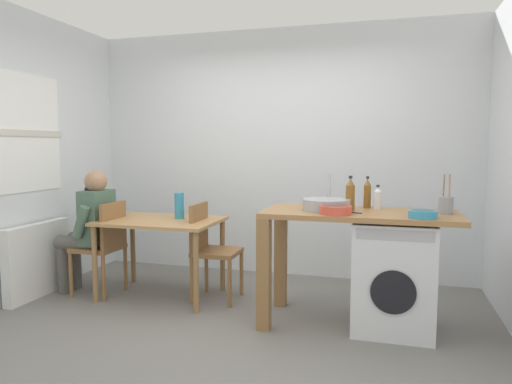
{
  "coord_description": "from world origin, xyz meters",
  "views": [
    {
      "loc": [
        1.17,
        -3.31,
        1.43
      ],
      "look_at": [
        0.1,
        0.45,
        1.04
      ],
      "focal_mm": 32.66,
      "sensor_mm": 36.0,
      "label": 1
    }
  ],
  "objects_px": {
    "dining_table": "(161,230)",
    "colander": "(423,214)",
    "bottle_clear_small": "(378,198)",
    "utensil_crock": "(446,205)",
    "chair_opposite": "(210,246)",
    "vase": "(179,206)",
    "seated_person": "(90,225)",
    "bottle_tall_green": "(350,195)",
    "mixing_bowl": "(336,209)",
    "bottle_squat_brown": "(367,194)",
    "washing_machine": "(393,275)",
    "chair_person_seat": "(105,242)"
  },
  "relations": [
    {
      "from": "utensil_crock",
      "to": "colander",
      "type": "xyz_separation_m",
      "value": [
        -0.18,
        -0.27,
        -0.04
      ]
    },
    {
      "from": "washing_machine",
      "to": "bottle_tall_green",
      "type": "xyz_separation_m",
      "value": [
        -0.34,
        0.06,
        0.61
      ]
    },
    {
      "from": "bottle_squat_brown",
      "to": "bottle_clear_small",
      "type": "distance_m",
      "value": 0.11
    },
    {
      "from": "utensil_crock",
      "to": "colander",
      "type": "bearing_deg",
      "value": -123.7
    },
    {
      "from": "washing_machine",
      "to": "bottle_squat_brown",
      "type": "relative_size",
      "value": 3.29
    },
    {
      "from": "bottle_squat_brown",
      "to": "bottle_clear_small",
      "type": "relative_size",
      "value": 1.33
    },
    {
      "from": "bottle_tall_green",
      "to": "vase",
      "type": "height_order",
      "value": "bottle_tall_green"
    },
    {
      "from": "chair_person_seat",
      "to": "washing_machine",
      "type": "distance_m",
      "value": 2.66
    },
    {
      "from": "bottle_clear_small",
      "to": "chair_opposite",
      "type": "bearing_deg",
      "value": 175.95
    },
    {
      "from": "bottle_tall_green",
      "to": "bottle_squat_brown",
      "type": "bearing_deg",
      "value": 54.22
    },
    {
      "from": "washing_machine",
      "to": "colander",
      "type": "height_order",
      "value": "colander"
    },
    {
      "from": "seated_person",
      "to": "bottle_squat_brown",
      "type": "xyz_separation_m",
      "value": [
        2.6,
        0.1,
        0.37
      ]
    },
    {
      "from": "dining_table",
      "to": "washing_machine",
      "type": "distance_m",
      "value": 2.14
    },
    {
      "from": "mixing_bowl",
      "to": "utensil_crock",
      "type": "xyz_separation_m",
      "value": [
        0.8,
        0.25,
        0.03
      ]
    },
    {
      "from": "washing_machine",
      "to": "chair_opposite",
      "type": "bearing_deg",
      "value": 170.14
    },
    {
      "from": "bottle_squat_brown",
      "to": "utensil_crock",
      "type": "xyz_separation_m",
      "value": [
        0.59,
        -0.18,
        -0.05
      ]
    },
    {
      "from": "dining_table",
      "to": "bottle_clear_small",
      "type": "height_order",
      "value": "bottle_clear_small"
    },
    {
      "from": "bottle_squat_brown",
      "to": "colander",
      "type": "height_order",
      "value": "bottle_squat_brown"
    },
    {
      "from": "bottle_clear_small",
      "to": "utensil_crock",
      "type": "distance_m",
      "value": 0.52
    },
    {
      "from": "chair_opposite",
      "to": "utensil_crock",
      "type": "relative_size",
      "value": 3.0
    },
    {
      "from": "seated_person",
      "to": "utensil_crock",
      "type": "xyz_separation_m",
      "value": [
        3.19,
        -0.09,
        0.32
      ]
    },
    {
      "from": "dining_table",
      "to": "chair_person_seat",
      "type": "height_order",
      "value": "chair_person_seat"
    },
    {
      "from": "vase",
      "to": "colander",
      "type": "bearing_deg",
      "value": -14.42
    },
    {
      "from": "vase",
      "to": "mixing_bowl",
      "type": "bearing_deg",
      "value": -19.15
    },
    {
      "from": "chair_opposite",
      "to": "colander",
      "type": "distance_m",
      "value": 1.95
    },
    {
      "from": "seated_person",
      "to": "washing_machine",
      "type": "height_order",
      "value": "seated_person"
    },
    {
      "from": "washing_machine",
      "to": "mixing_bowl",
      "type": "xyz_separation_m",
      "value": [
        -0.43,
        -0.2,
        0.53
      ]
    },
    {
      "from": "utensil_crock",
      "to": "colander",
      "type": "height_order",
      "value": "utensil_crock"
    },
    {
      "from": "mixing_bowl",
      "to": "utensil_crock",
      "type": "distance_m",
      "value": 0.84
    },
    {
      "from": "chair_person_seat",
      "to": "washing_machine",
      "type": "xyz_separation_m",
      "value": [
        2.66,
        -0.13,
        -0.08
      ]
    },
    {
      "from": "chair_opposite",
      "to": "bottle_squat_brown",
      "type": "xyz_separation_m",
      "value": [
        1.42,
        -0.05,
        0.53
      ]
    },
    {
      "from": "utensil_crock",
      "to": "dining_table",
      "type": "bearing_deg",
      "value": 175.78
    },
    {
      "from": "chair_opposite",
      "to": "bottle_clear_small",
      "type": "bearing_deg",
      "value": 85.26
    },
    {
      "from": "dining_table",
      "to": "mixing_bowl",
      "type": "relative_size",
      "value": 4.64
    },
    {
      "from": "mixing_bowl",
      "to": "utensil_crock",
      "type": "relative_size",
      "value": 0.79
    },
    {
      "from": "seated_person",
      "to": "colander",
      "type": "distance_m",
      "value": 3.04
    },
    {
      "from": "chair_person_seat",
      "to": "washing_machine",
      "type": "relative_size",
      "value": 1.05
    },
    {
      "from": "dining_table",
      "to": "colander",
      "type": "height_order",
      "value": "colander"
    },
    {
      "from": "chair_opposite",
      "to": "vase",
      "type": "distance_m",
      "value": 0.49
    },
    {
      "from": "seated_person",
      "to": "mixing_bowl",
      "type": "relative_size",
      "value": 5.07
    },
    {
      "from": "chair_opposite",
      "to": "washing_machine",
      "type": "bearing_deg",
      "value": 79.45
    },
    {
      "from": "seated_person",
      "to": "bottle_tall_green",
      "type": "distance_m",
      "value": 2.51
    },
    {
      "from": "utensil_crock",
      "to": "chair_opposite",
      "type": "bearing_deg",
      "value": 173.39
    },
    {
      "from": "dining_table",
      "to": "chair_opposite",
      "type": "height_order",
      "value": "chair_opposite"
    },
    {
      "from": "dining_table",
      "to": "mixing_bowl",
      "type": "distance_m",
      "value": 1.77
    },
    {
      "from": "bottle_squat_brown",
      "to": "utensil_crock",
      "type": "distance_m",
      "value": 0.62
    },
    {
      "from": "bottle_tall_green",
      "to": "bottle_clear_small",
      "type": "height_order",
      "value": "bottle_tall_green"
    },
    {
      "from": "washing_machine",
      "to": "chair_person_seat",
      "type": "bearing_deg",
      "value": 177.12
    },
    {
      "from": "dining_table",
      "to": "bottle_squat_brown",
      "type": "distance_m",
      "value": 1.94
    },
    {
      "from": "bottle_tall_green",
      "to": "mixing_bowl",
      "type": "height_order",
      "value": "bottle_tall_green"
    }
  ]
}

